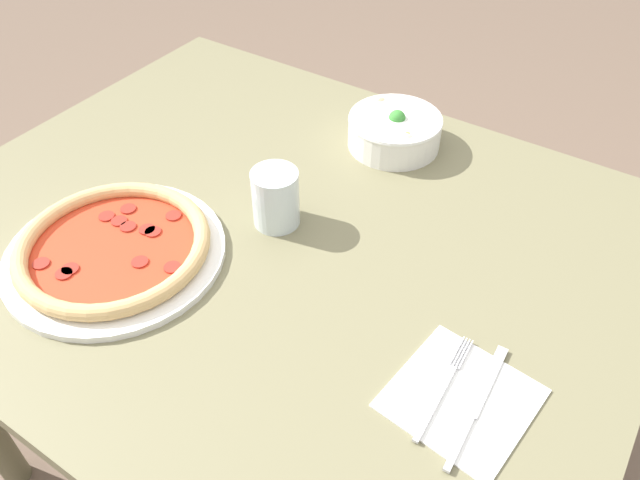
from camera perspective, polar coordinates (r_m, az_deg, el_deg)
name	(u,v)px	position (r m, az deg, el deg)	size (l,w,h in m)	color
ground_plane	(291,454)	(1.65, -2.67, -19.00)	(8.00, 8.00, 0.00)	brown
dining_table	(279,272)	(1.11, -3.74, -2.97)	(1.18, 0.96, 0.76)	#706B4C
pizza	(114,248)	(1.03, -18.33, -0.73)	(0.35, 0.35, 0.04)	white
bowl	(395,129)	(1.22, 6.86, 10.01)	(0.18, 0.18, 0.08)	white
napkin	(461,398)	(0.84, 12.78, -13.91)	(0.19, 0.19, 0.00)	white
fork	(443,388)	(0.84, 11.18, -13.14)	(0.02, 0.18, 0.00)	silver
knife	(475,410)	(0.83, 13.95, -14.84)	(0.02, 0.21, 0.01)	silver
glass	(276,198)	(1.02, -4.08, 3.85)	(0.08, 0.08, 0.10)	silver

